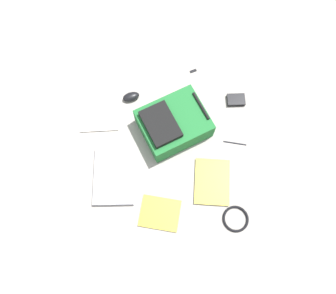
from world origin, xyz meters
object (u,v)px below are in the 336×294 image
(cable_coil, at_px, (236,219))
(power_brick, at_px, (236,100))
(book_manual, at_px, (160,213))
(computer_mouse, at_px, (131,97))
(backpack, at_px, (173,124))
(usb_stick, at_px, (193,71))
(book_red, at_px, (212,182))
(pen_black, at_px, (235,143))
(laptop, at_px, (114,176))
(book_comic, at_px, (99,119))

(cable_coil, xyz_separation_m, power_brick, (-0.73, 0.15, 0.01))
(book_manual, bearing_deg, computer_mouse, -173.58)
(backpack, height_order, usb_stick, backpack)
(book_manual, bearing_deg, book_red, 112.65)
(computer_mouse, xyz_separation_m, pen_black, (0.39, 0.60, -0.02))
(power_brick, height_order, pen_black, power_brick)
(book_red, height_order, cable_coil, book_red)
(laptop, relative_size, computer_mouse, 3.47)
(backpack, bearing_deg, cable_coil, 24.53)
(book_manual, height_order, pen_black, book_manual)
(computer_mouse, xyz_separation_m, usb_stick, (-0.14, 0.43, -0.02))
(book_manual, relative_size, cable_coil, 1.78)
(backpack, xyz_separation_m, laptop, (0.26, -0.39, -0.06))
(power_brick, relative_size, pen_black, 0.79)
(laptop, height_order, book_manual, laptop)
(laptop, xyz_separation_m, power_brick, (-0.39, 0.82, -0.00))
(backpack, xyz_separation_m, cable_coil, (0.60, 0.27, -0.07))
(book_red, bearing_deg, book_comic, -128.33)
(book_comic, xyz_separation_m, pen_black, (0.28, 0.81, -0.00))
(power_brick, bearing_deg, computer_mouse, -99.79)
(usb_stick, bearing_deg, book_manual, -21.07)
(computer_mouse, bearing_deg, backpack, 33.56)
(cable_coil, distance_m, power_brick, 0.75)
(computer_mouse, distance_m, cable_coil, 0.98)
(cable_coil, bearing_deg, usb_stick, -175.35)
(cable_coil, bearing_deg, power_brick, 168.13)
(cable_coil, bearing_deg, book_manual, -102.46)
(book_manual, height_order, book_red, book_red)
(computer_mouse, xyz_separation_m, power_brick, (0.11, 0.66, -0.01))
(laptop, xyz_separation_m, book_red, (0.11, 0.57, -0.01))
(book_red, height_order, pen_black, book_red)
(laptop, bearing_deg, book_red, 78.66)
(book_comic, distance_m, usb_stick, 0.69)
(pen_black, bearing_deg, book_manual, -55.22)
(power_brick, bearing_deg, book_comic, -89.80)
(backpack, height_order, book_comic, backpack)
(book_comic, xyz_separation_m, cable_coil, (0.73, 0.72, 0.00))
(power_brick, bearing_deg, laptop, -64.72)
(book_red, distance_m, power_brick, 0.56)
(book_manual, xyz_separation_m, book_comic, (-0.63, -0.30, -0.00))
(laptop, distance_m, computer_mouse, 0.52)
(book_comic, xyz_separation_m, computer_mouse, (-0.12, 0.21, 0.02))
(book_manual, height_order, power_brick, power_brick)
(cable_coil, relative_size, pen_black, 1.06)
(cable_coil, height_order, usb_stick, cable_coil)
(book_red, xyz_separation_m, cable_coil, (0.23, 0.09, -0.00))
(laptop, relative_size, book_manual, 1.38)
(usb_stick, bearing_deg, backpack, -26.86)
(cable_coil, xyz_separation_m, pen_black, (-0.45, 0.09, -0.00))
(book_manual, height_order, book_comic, book_manual)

